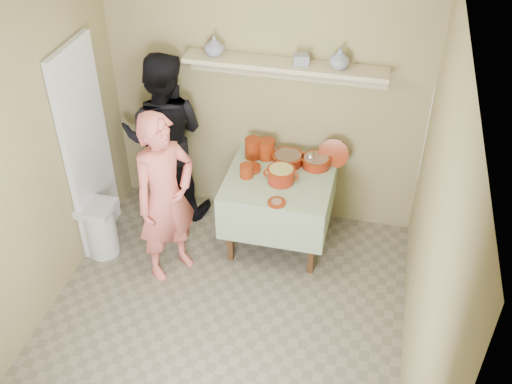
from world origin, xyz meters
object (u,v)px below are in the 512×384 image
(serving_table, at_px, (280,187))
(trash_bin, at_px, (100,229))
(person_helper, at_px, (164,137))
(cazuela_rice, at_px, (281,174))
(person_cook, at_px, (166,198))

(serving_table, distance_m, trash_bin, 1.73)
(person_helper, relative_size, serving_table, 1.79)
(cazuela_rice, height_order, trash_bin, cazuela_rice)
(trash_bin, bearing_deg, person_cook, -4.51)
(person_cook, relative_size, person_helper, 0.94)
(person_cook, bearing_deg, cazuela_rice, -24.42)
(person_helper, xyz_separation_m, cazuela_rice, (1.22, -0.32, -0.02))
(cazuela_rice, xyz_separation_m, trash_bin, (-1.62, -0.48, -0.56))
(person_cook, distance_m, serving_table, 1.08)
(person_cook, xyz_separation_m, cazuela_rice, (0.90, 0.53, 0.03))
(person_cook, relative_size, cazuela_rice, 4.93)
(person_cook, distance_m, person_helper, 0.91)
(cazuela_rice, bearing_deg, person_cook, -149.27)
(cazuela_rice, bearing_deg, person_helper, 165.49)
(person_cook, bearing_deg, person_helper, 55.57)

